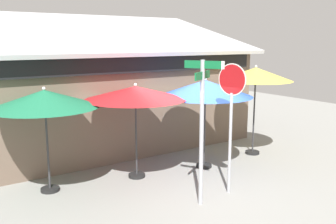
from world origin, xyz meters
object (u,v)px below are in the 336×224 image
(patio_umbrella_forest_green_left, at_px, (45,99))
(patio_umbrella_mustard_far_right, at_px, (256,75))
(patio_umbrella_crimson_center, at_px, (135,93))
(stop_sign, at_px, (231,106))
(street_sign_post, at_px, (202,119))
(patio_umbrella_royal_blue_right, at_px, (205,89))

(patio_umbrella_forest_green_left, bearing_deg, patio_umbrella_mustard_far_right, -5.30)
(patio_umbrella_forest_green_left, relative_size, patio_umbrella_mustard_far_right, 0.89)
(patio_umbrella_crimson_center, bearing_deg, stop_sign, -58.17)
(patio_umbrella_crimson_center, xyz_separation_m, patio_umbrella_mustard_far_right, (4.06, -0.24, 0.29))
(patio_umbrella_forest_green_left, bearing_deg, stop_sign, -35.00)
(street_sign_post, height_order, patio_umbrella_crimson_center, street_sign_post)
(patio_umbrella_crimson_center, height_order, patio_umbrella_royal_blue_right, patio_umbrella_royal_blue_right)
(patio_umbrella_forest_green_left, bearing_deg, street_sign_post, -45.54)
(stop_sign, relative_size, patio_umbrella_forest_green_left, 1.21)
(stop_sign, height_order, patio_umbrella_forest_green_left, stop_sign)
(patio_umbrella_crimson_center, bearing_deg, patio_umbrella_royal_blue_right, -10.81)
(street_sign_post, distance_m, patio_umbrella_crimson_center, 2.29)
(patio_umbrella_crimson_center, bearing_deg, patio_umbrella_forest_green_left, 171.24)
(stop_sign, bearing_deg, street_sign_post, -172.01)
(stop_sign, bearing_deg, patio_umbrella_forest_green_left, 145.00)
(stop_sign, distance_m, patio_umbrella_mustard_far_right, 3.35)
(patio_umbrella_royal_blue_right, bearing_deg, patio_umbrella_forest_green_left, 170.26)
(stop_sign, bearing_deg, patio_umbrella_royal_blue_right, 69.00)
(patio_umbrella_royal_blue_right, height_order, patio_umbrella_mustard_far_right, patio_umbrella_mustard_far_right)
(patio_umbrella_royal_blue_right, distance_m, patio_umbrella_mustard_far_right, 2.11)
(patio_umbrella_forest_green_left, xyz_separation_m, patio_umbrella_crimson_center, (2.18, -0.34, 0.01))
(street_sign_post, bearing_deg, stop_sign, 7.99)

